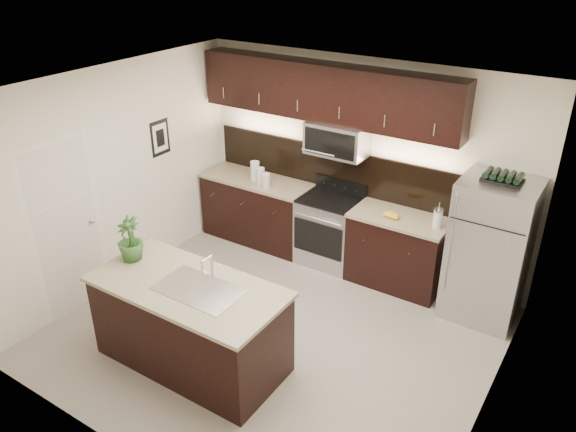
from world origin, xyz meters
name	(u,v)px	position (x,y,z in m)	size (l,w,h in m)	color
ground	(274,333)	(0.00, 0.00, 0.00)	(4.50, 4.50, 0.00)	gray
room_walls	(260,194)	(-0.11, -0.04, 1.70)	(4.52, 4.02, 2.71)	silver
counter_run	(316,226)	(-0.46, 1.69, 0.47)	(3.51, 0.65, 0.94)	black
upper_fixtures	(327,101)	(-0.43, 1.84, 2.14)	(3.49, 0.40, 1.66)	black
island	(191,324)	(-0.45, -0.82, 0.47)	(1.96, 0.96, 0.94)	black
sink_faucet	(199,288)	(-0.30, -0.81, 0.96)	(0.84, 0.50, 0.28)	silver
refrigerator	(489,251)	(1.79, 1.63, 0.83)	(0.80, 0.73, 1.67)	#B2B2B7
wine_rack	(503,177)	(1.79, 1.63, 1.72)	(0.41, 0.26, 0.10)	black
plant	(130,239)	(-1.25, -0.76, 1.18)	(0.27, 0.27, 0.48)	#2A5120
canisters	(259,175)	(-1.31, 1.60, 1.06)	(0.38, 0.23, 0.27)	silver
french_press	(438,219)	(1.17, 1.64, 1.06)	(0.11, 0.11, 0.31)	silver
bananas	(388,214)	(0.58, 1.61, 0.97)	(0.20, 0.16, 0.06)	gold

